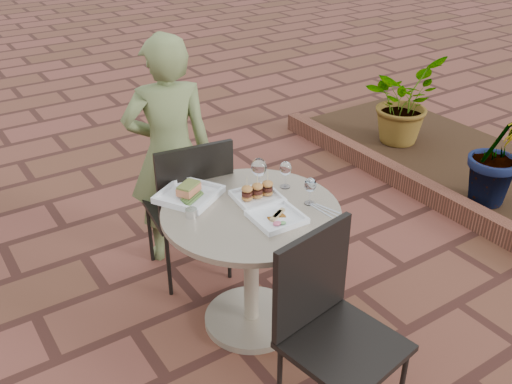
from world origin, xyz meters
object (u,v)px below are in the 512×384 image
chair_near (329,317)px  plate_salmon (189,194)px  plate_sliders (257,194)px  plate_tuna (277,217)px  chair_far (191,200)px  cafe_table (251,250)px  diner (170,153)px

chair_near → plate_salmon: chair_near is taller
plate_salmon → plate_sliders: (0.28, -0.21, 0.01)m
plate_salmon → plate_tuna: bearing=-59.3°
chair_near → plate_salmon: size_ratio=2.42×
chair_far → chair_near: bearing=99.0°
cafe_table → plate_salmon: plate_salmon is taller
chair_near → plate_sliders: chair_near is taller
chair_far → plate_tuna: chair_far is taller
chair_far → diner: 0.34m
plate_tuna → chair_near: bearing=-100.5°
chair_near → plate_salmon: (-0.15, 0.95, 0.20)m
chair_near → plate_tuna: bearing=70.0°
diner → plate_sliders: size_ratio=5.82×
plate_sliders → chair_near: bearing=-99.7°
chair_far → plate_tuna: (0.12, -0.68, 0.19)m
chair_near → chair_far: bearing=81.6°
chair_far → chair_near: same height
plate_sliders → chair_far: bearing=107.8°
chair_far → plate_sliders: (0.15, -0.47, 0.21)m
chair_near → plate_tuna: chair_near is taller
chair_far → diner: (0.02, 0.30, 0.18)m
diner → plate_sliders: 0.77m
diner → plate_salmon: bearing=90.2°
diner → cafe_table: bearing=109.1°
diner → plate_tuna: bearing=111.6°
diner → plate_sliders: diner is taller
chair_far → cafe_table: bearing=105.3°
chair_far → chair_near: 1.20m
cafe_table → chair_far: size_ratio=0.97×
chair_near → plate_salmon: bearing=89.7°
plate_salmon → cafe_table: bearing=-54.3°
cafe_table → diner: bearing=93.1°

